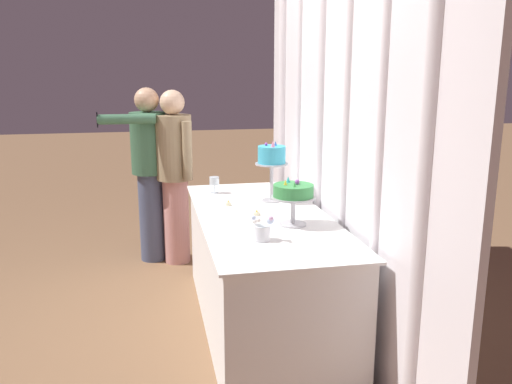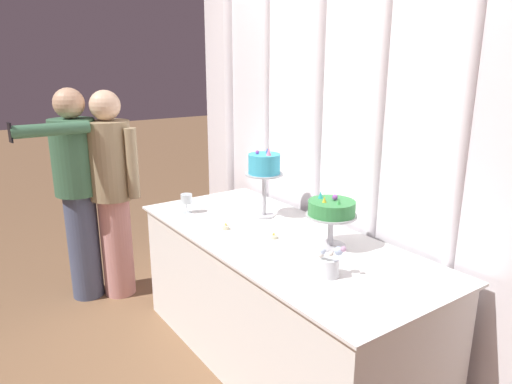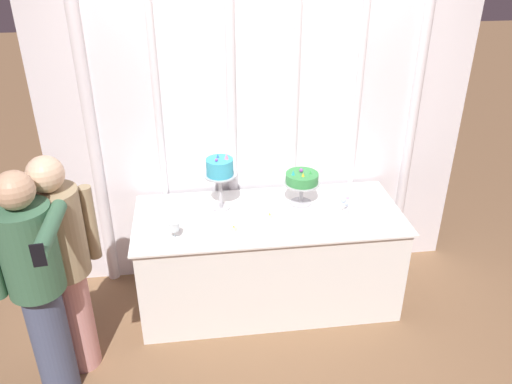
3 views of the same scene
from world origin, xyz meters
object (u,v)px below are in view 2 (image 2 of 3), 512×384
cake_display_nearleft (264,168)px  tealight_near_left (274,237)px  guest_man_dark_suit (112,187)px  cake_display_nearright (331,211)px  cake_table (278,299)px  guest_man_pink_jacket (77,186)px  tealight_far_left (226,227)px  wine_glass (186,199)px  flower_vase (329,265)px

cake_display_nearleft → tealight_near_left: cake_display_nearleft is taller
guest_man_dark_suit → cake_display_nearright: bearing=21.3°
cake_table → guest_man_dark_suit: size_ratio=1.27×
tealight_near_left → guest_man_pink_jacket: (-1.46, -0.69, 0.08)m
cake_table → tealight_far_left: tealight_far_left is taller
cake_table → tealight_near_left: size_ratio=42.45×
cake_table → cake_display_nearright: bearing=26.4°
tealight_far_left → cake_table: bearing=33.8°
cake_table → cake_display_nearleft: size_ratio=4.38×
guest_man_dark_suit → tealight_far_left: bearing=16.3°
cake_display_nearright → tealight_near_left: 0.37m
cake_display_nearleft → tealight_near_left: size_ratio=9.69×
tealight_far_left → guest_man_pink_jacket: size_ratio=0.03×
cake_display_nearleft → wine_glass: cake_display_nearleft is taller
guest_man_dark_suit → guest_man_pink_jacket: (-0.10, -0.22, 0.02)m
cake_table → guest_man_pink_jacket: (-1.46, -0.72, 0.48)m
cake_display_nearleft → tealight_far_left: 0.45m
cake_display_nearright → tealight_far_left: 0.66m
cake_table → guest_man_dark_suit: guest_man_dark_suit is taller
cake_display_nearright → tealight_far_left: bearing=-149.7°
cake_display_nearright → guest_man_pink_jacket: guest_man_pink_jacket is taller
tealight_near_left → guest_man_dark_suit: size_ratio=0.03×
cake_display_nearleft → wine_glass: (-0.34, -0.37, -0.23)m
cake_table → tealight_far_left: 0.52m
flower_vase → tealight_near_left: flower_vase is taller
cake_display_nearright → guest_man_pink_jacket: size_ratio=0.19×
wine_glass → guest_man_dark_suit: (-0.67, -0.27, -0.03)m
wine_glass → tealight_near_left: 0.72m
cake_display_nearleft → guest_man_dark_suit: size_ratio=0.29×
cake_display_nearleft → tealight_far_left: bearing=-78.7°
wine_glass → guest_man_dark_suit: guest_man_dark_suit is taller
cake_display_nearleft → guest_man_pink_jacket: 1.43m
guest_man_dark_suit → wine_glass: bearing=21.9°
wine_glass → flower_vase: flower_vase is taller
cake_table → wine_glass: bearing=-161.3°
wine_glass → tealight_far_left: 0.42m
wine_glass → tealight_far_left: size_ratio=2.89×
cake_display_nearleft → guest_man_dark_suit: guest_man_dark_suit is taller
guest_man_dark_suit → guest_man_pink_jacket: size_ratio=0.99×
cake_display_nearleft → tealight_far_left: cake_display_nearleft is taller
guest_man_dark_suit → flower_vase: bearing=11.6°
cake_display_nearleft → tealight_near_left: bearing=-27.7°
flower_vase → tealight_near_left: (-0.53, 0.08, -0.05)m
flower_vase → guest_man_dark_suit: (-1.88, -0.39, 0.01)m
guest_man_dark_suit → cake_table: bearing=20.3°
flower_vase → guest_man_pink_jacket: guest_man_pink_jacket is taller
wine_glass → tealight_far_left: wine_glass is taller
cake_table → flower_vase: size_ratio=12.96×
cake_table → cake_display_nearright: (0.27, 0.13, 0.59)m
tealight_near_left → wine_glass: bearing=-164.2°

